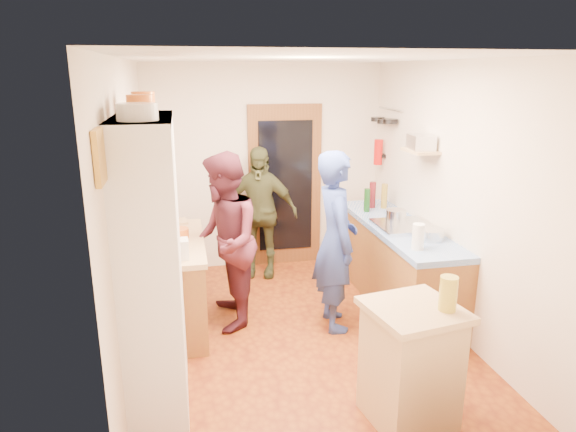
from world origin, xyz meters
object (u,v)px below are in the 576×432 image
object	(u,v)px
hutch_body	(153,269)
island_base	(410,367)
person_back	(260,212)
person_hob	(340,242)
person_left	(227,240)
right_counter_base	(396,266)

from	to	relation	value
hutch_body	island_base	size ratio (longest dim) A/B	2.56
person_back	hutch_body	bearing A→B (deg)	-97.59
person_hob	person_left	bearing A→B (deg)	76.24
right_counter_base	person_hob	world-z (taller)	person_hob
island_base	person_back	bearing A→B (deg)	101.73
right_counter_base	person_back	bearing A→B (deg)	140.42
right_counter_base	person_back	distance (m)	1.79
person_back	person_hob	bearing A→B (deg)	-51.83
hutch_body	person_hob	distance (m)	1.94
person_hob	person_left	world-z (taller)	person_hob
person_hob	right_counter_base	bearing A→B (deg)	-60.43
hutch_body	person_hob	xyz separation A→B (m)	(1.71, 0.89, -0.21)
person_hob	person_back	size ratio (longest dim) A/B	1.09
hutch_body	person_back	size ratio (longest dim) A/B	1.35
hutch_body	right_counter_base	bearing A→B (deg)	27.47
right_counter_base	person_back	xyz separation A→B (m)	(-1.34, 1.11, 0.40)
person_left	island_base	bearing A→B (deg)	33.93
island_base	person_hob	xyz separation A→B (m)	(-0.07, 1.51, 0.46)
island_base	person_hob	size ratio (longest dim) A/B	0.48
island_base	person_back	world-z (taller)	person_back
right_counter_base	person_left	world-z (taller)	person_left
hutch_body	person_left	world-z (taller)	hutch_body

